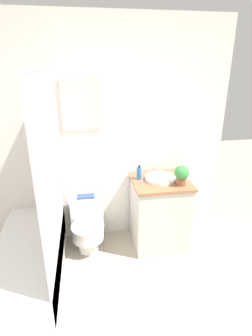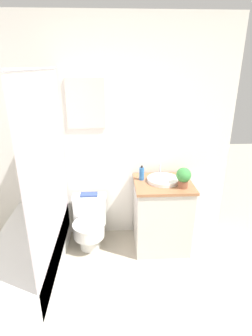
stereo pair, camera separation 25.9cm
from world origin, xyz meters
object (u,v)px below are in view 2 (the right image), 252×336
sink (163,180)px  soap_bottle (142,174)px  toilet (90,223)px  potted_plant (184,177)px  book_on_tank (89,195)px

sink → soap_bottle: size_ratio=2.29×
toilet → soap_bottle: (0.60, 0.04, 0.59)m
toilet → soap_bottle: 0.84m
sink → toilet: bearing=178.4°
sink → potted_plant: (0.18, -0.16, 0.10)m
toilet → sink: 0.99m
toilet → soap_bottle: soap_bottle is taller
potted_plant → sink: bearing=137.7°
sink → potted_plant: 0.26m
soap_bottle → potted_plant: (0.41, -0.22, 0.05)m
toilet → potted_plant: potted_plant is taller
soap_bottle → sink: bearing=-14.4°
book_on_tank → soap_bottle: bearing=-8.1°
toilet → sink: (0.83, -0.02, 0.54)m
toilet → potted_plant: size_ratio=2.69×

